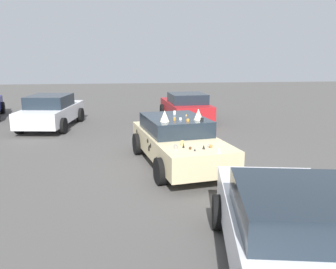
% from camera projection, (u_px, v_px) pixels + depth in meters
% --- Properties ---
extents(ground_plane, '(60.00, 60.00, 0.00)m').
position_uv_depth(ground_plane, '(178.00, 164.00, 10.00)').
color(ground_plane, '#514F4C').
extents(art_car_decorated, '(4.69, 2.61, 1.65)m').
position_uv_depth(art_car_decorated, '(178.00, 140.00, 9.91)').
color(art_car_decorated, beige).
rests_on(art_car_decorated, ground).
extents(parked_sedan_near_left, '(4.17, 2.26, 1.33)m').
position_uv_depth(parked_sedan_near_left, '(186.00, 106.00, 16.71)').
color(parked_sedan_near_left, red).
rests_on(parked_sedan_near_left, ground).
extents(parked_sedan_far_right, '(4.43, 2.42, 1.43)m').
position_uv_depth(parked_sedan_far_right, '(51.00, 111.00, 14.99)').
color(parked_sedan_far_right, white).
rests_on(parked_sedan_far_right, ground).
extents(parked_sedan_far_left, '(4.26, 2.60, 1.40)m').
position_uv_depth(parked_sedan_far_left, '(293.00, 230.00, 4.82)').
color(parked_sedan_far_left, white).
rests_on(parked_sedan_far_left, ground).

